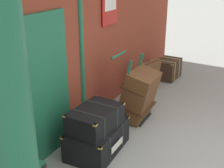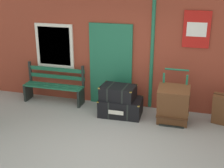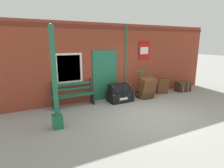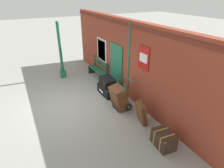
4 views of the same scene
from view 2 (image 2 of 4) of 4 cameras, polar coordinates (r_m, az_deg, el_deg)
name	(u,v)px [view 2 (image 2 of 4)]	position (r m, az deg, el deg)	size (l,w,h in m)	color
ground_plane	(103,156)	(6.02, -1.59, -13.09)	(60.00, 60.00, 0.00)	gray
brick_facade	(133,44)	(7.74, 3.85, 7.42)	(10.40, 0.35, 3.20)	brown
platform_bench	(54,86)	(8.31, -10.55, -0.30)	(1.60, 0.43, 1.01)	#1E6647
steamer_trunk_base	(121,107)	(7.49, 1.61, -4.20)	(1.03, 0.69, 0.43)	black
steamer_trunk_middle	(118,92)	(7.35, 1.12, -1.55)	(0.84, 0.60, 0.33)	black
porters_trolley	(173,110)	(7.30, 11.19, -4.74)	(0.71, 0.60, 1.20)	black
large_brown_trunk	(173,105)	(7.06, 11.18, -3.79)	(0.70, 0.63, 0.96)	brown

